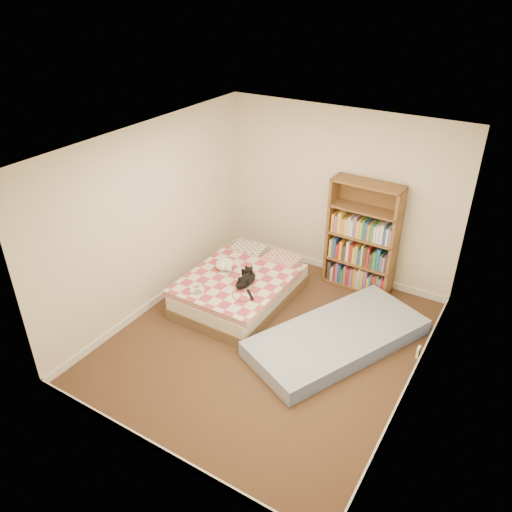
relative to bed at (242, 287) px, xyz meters
The scene contains 6 objects.
room 1.38m from the bed, 37.77° to the right, with size 3.51×4.01×2.51m.
bed is the anchor object (origin of this frame).
bookshelf 1.78m from the bed, 44.16° to the left, with size 0.98×0.35×1.62m.
floor_mattress 1.55m from the bed, ahead, with size 1.01×2.25×0.20m, color #6575A8.
black_cat 0.38m from the bed, 39.50° to the right, with size 0.32×0.68×0.15m.
white_dog 0.39m from the bed, behind, with size 0.32×0.34×0.14m.
Camera 1 is at (2.43, -4.26, 4.03)m, focal length 35.00 mm.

